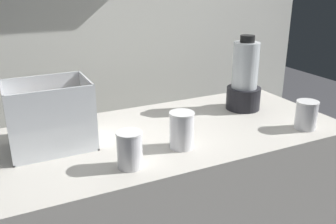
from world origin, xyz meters
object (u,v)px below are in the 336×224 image
(blender_pitcher, at_px, (244,80))
(juice_cup_carrot_far_left, at_px, (130,151))
(carrot_display_bin, at_px, (49,128))
(juice_cup_orange_left, at_px, (182,132))
(juice_cup_mango_middle, at_px, (306,117))

(blender_pitcher, relative_size, juice_cup_carrot_far_left, 2.77)
(blender_pitcher, distance_m, juice_cup_carrot_far_left, 0.73)
(carrot_display_bin, distance_m, juice_cup_carrot_far_left, 0.33)
(blender_pitcher, bearing_deg, juice_cup_orange_left, -151.79)
(juice_cup_orange_left, bearing_deg, blender_pitcher, 28.21)
(blender_pitcher, relative_size, juice_cup_orange_left, 2.53)
(juice_cup_carrot_far_left, relative_size, juice_cup_mango_middle, 1.06)
(blender_pitcher, height_order, juice_cup_orange_left, blender_pitcher)
(blender_pitcher, bearing_deg, carrot_display_bin, -177.87)
(juice_cup_carrot_far_left, xyz_separation_m, juice_cup_orange_left, (0.21, 0.05, 0.00))
(carrot_display_bin, xyz_separation_m, juice_cup_carrot_far_left, (0.20, -0.26, -0.02))
(juice_cup_carrot_far_left, bearing_deg, juice_cup_orange_left, 14.34)
(juice_cup_carrot_far_left, bearing_deg, carrot_display_bin, 127.53)
(blender_pitcher, xyz_separation_m, juice_cup_mango_middle, (0.08, -0.30, -0.09))
(juice_cup_orange_left, bearing_deg, carrot_display_bin, 153.50)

